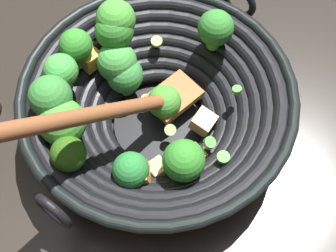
{
  "coord_description": "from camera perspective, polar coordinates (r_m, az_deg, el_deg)",
  "views": [
    {
      "loc": [
        -0.2,
        0.22,
        0.57
      ],
      "look_at": [
        -0.02,
        0.0,
        0.03
      ],
      "focal_mm": 48.96,
      "sensor_mm": 36.0,
      "label": 1
    }
  ],
  "objects": [
    {
      "name": "wok",
      "position": [
        0.59,
        -1.95,
        2.97
      ],
      "size": [
        0.35,
        0.4,
        0.24
      ],
      "color": "black",
      "rests_on": "ground"
    },
    {
      "name": "ground_plane",
      "position": [
        0.64,
        -1.19,
        -0.08
      ],
      "size": [
        4.0,
        4.0,
        0.0
      ],
      "primitive_type": "plane",
      "color": "#28231E"
    }
  ]
}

